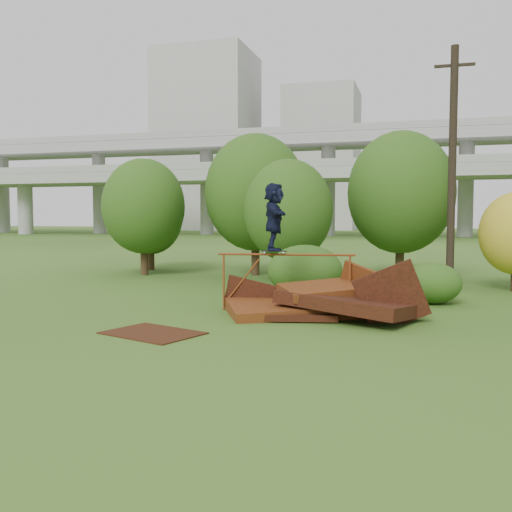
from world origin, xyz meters
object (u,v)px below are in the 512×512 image
(skater, at_px, (274,217))
(utility_pole, at_px, (452,167))
(scrap_pile, at_px, (322,303))
(flat_plate, at_px, (153,333))

(skater, bearing_deg, utility_pole, -54.70)
(skater, bearing_deg, scrap_pile, -124.48)
(scrap_pile, distance_m, flat_plate, 4.78)
(skater, xyz_separation_m, flat_plate, (-1.89, -3.86, -2.67))
(flat_plate, bearing_deg, scrap_pile, 45.09)
(utility_pole, bearing_deg, flat_plate, -124.11)
(skater, bearing_deg, flat_plate, 137.54)
(skater, height_order, utility_pole, utility_pole)
(flat_plate, bearing_deg, utility_pole, 55.89)
(flat_plate, distance_m, utility_pole, 13.13)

